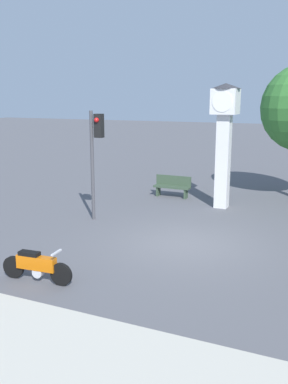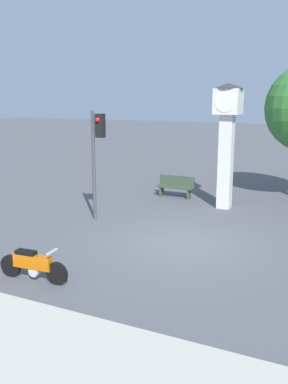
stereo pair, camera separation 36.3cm
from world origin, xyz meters
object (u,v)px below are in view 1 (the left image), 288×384
(motorcycle, at_px, (36,266))
(traffic_light, at_px, (96,146))
(bench, at_px, (172,186))
(clock_tower, at_px, (224,127))

(motorcycle, distance_m, traffic_light, 5.75)
(bench, bearing_deg, motorcycle, -89.00)
(motorcycle, bearing_deg, bench, 86.28)
(bench, bearing_deg, clock_tower, -20.30)
(clock_tower, xyz_separation_m, bench, (-2.40, 0.89, -2.66))
(motorcycle, xyz_separation_m, traffic_light, (-1.35, 5.11, 2.25))
(motorcycle, height_order, traffic_light, traffic_light)
(traffic_light, bearing_deg, bench, 75.11)
(clock_tower, relative_size, bench, 2.98)
(clock_tower, bearing_deg, traffic_light, -135.20)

